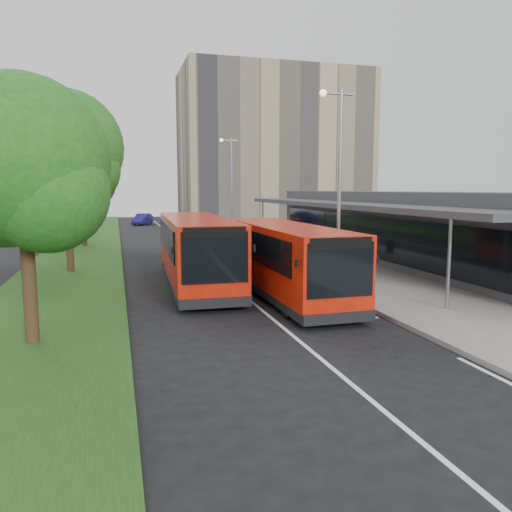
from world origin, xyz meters
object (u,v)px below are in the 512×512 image
Objects in this scene: tree_near at (22,173)px; car_near at (174,221)px; bus_main at (285,260)px; bollard at (249,236)px; tree_far at (82,176)px; car_far at (143,219)px; lamp_post_near at (338,175)px; lamp_post_far at (231,182)px; tree_mid at (65,155)px; bus_second at (196,251)px; litter_bin at (288,250)px.

tree_near is 43.03m from car_near.
bus_main is 8.60× the size of bollard.
tree_far is 22.90m from car_far.
lamp_post_far is at bearing 90.00° from lamp_post_near.
lamp_post_far is (0.00, 20.00, 0.00)m from lamp_post_near.
tree_mid is 15.87m from bollard.
bus_second is at bearing 159.90° from lamp_post_near.
lamp_post_far is 17.75m from car_near.
bollard is 25.28m from car_far.
tree_near is at bearing -74.99° from car_far.
bollard is (0.61, 16.46, -3.99)m from lamp_post_near.
lamp_post_far is (11.13, 0.95, -0.35)m from tree_far.
car_near is at bearing -28.78° from car_far.
tree_mid is 31.60m from car_near.
tree_mid is 13.22m from lamp_post_near.
bollard is at bearing 79.19° from bus_main.
bus_main is 38.15m from car_near.
tree_near is 6.17× the size of bollard.
tree_far is 22.15m from bus_main.
tree_near is 0.90× the size of tree_far.
tree_near is at bearing -90.00° from tree_far.
tree_mid is 1.12× the size of lamp_post_near.
car_far is (-5.87, 20.90, -4.06)m from lamp_post_far.
tree_near is 9.86m from bus_main.
tree_far is 1.97× the size of car_far.
tree_mid is 10.69× the size of litter_bin.
lamp_post_near is 16.95m from bollard.
tree_far is 12.78m from bollard.
bus_main reaches higher than bollard.
lamp_post_near is at bearing -60.28° from car_far.
bus_second reaches higher than car_near.
tree_far is at bearing -175.13° from lamp_post_far.
tree_mid is at bearing 139.91° from bus_second.
car_near reaches higher than bollard.
tree_near is at bearing -90.00° from tree_mid.
tree_near is 0.79× the size of tree_mid.
tree_near is 0.67× the size of bus_second.
tree_far is at bearing 112.55° from bus_main.
tree_far is 6.85× the size of bollard.
car_near is at bearing 78.65° from tree_near.
tree_far is at bearing 90.00° from tree_near.
tree_near is at bearing -118.73° from bollard.
tree_mid is at bearing -77.28° from car_far.
tree_far is 16.53m from litter_bin.
lamp_post_near is 2.01× the size of car_far.
tree_far is (-0.00, 24.00, 0.50)m from tree_near.
tree_near is 0.88× the size of lamp_post_far.
tree_far reaches higher than bus_second.
bus_main is at bearing -110.04° from litter_bin.
tree_mid is at bearing -141.27° from bollard.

